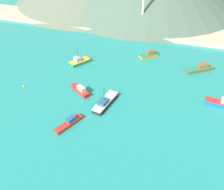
% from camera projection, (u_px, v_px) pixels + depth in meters
% --- Properties ---
extents(ground, '(260.00, 280.00, 0.50)m').
position_uv_depth(ground, '(105.00, 131.00, 61.07)').
color(ground, teal).
extents(fishing_boat_0, '(10.13, 8.51, 2.51)m').
position_uv_depth(fishing_boat_0, '(200.00, 68.00, 83.96)').
color(fishing_boat_0, brown).
rests_on(fishing_boat_0, ground).
extents(fishing_boat_1, '(5.01, 8.54, 2.02)m').
position_uv_depth(fishing_boat_1, '(69.00, 123.00, 61.97)').
color(fishing_boat_1, brown).
rests_on(fishing_boat_1, ground).
extents(fishing_boat_2, '(7.79, 5.87, 2.62)m').
position_uv_depth(fishing_boat_2, '(80.00, 90.00, 73.29)').
color(fishing_boat_2, red).
rests_on(fishing_boat_2, ground).
extents(fishing_boat_4, '(6.67, 8.09, 6.71)m').
position_uv_depth(fishing_boat_4, '(79.00, 61.00, 87.72)').
color(fishing_boat_4, '#198466').
rests_on(fishing_boat_4, ground).
extents(fishing_boat_7, '(6.97, 6.76, 2.59)m').
position_uv_depth(fishing_boat_7, '(149.00, 54.00, 92.17)').
color(fishing_boat_7, orange).
rests_on(fishing_boat_7, ground).
extents(fishing_boat_8, '(4.65, 11.02, 6.32)m').
position_uv_depth(fishing_boat_8, '(105.00, 102.00, 68.64)').
color(fishing_boat_8, '#232328').
rests_on(fishing_boat_8, ground).
extents(buoy_0, '(0.75, 0.75, 0.75)m').
position_uv_depth(buoy_0, '(24.00, 86.00, 76.28)').
color(buoy_0, gold).
rests_on(buoy_0, ground).
extents(beach_strip, '(247.00, 19.50, 1.20)m').
position_uv_depth(beach_strip, '(155.00, 30.00, 112.50)').
color(beach_strip, beige).
rests_on(beach_strip, ground).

